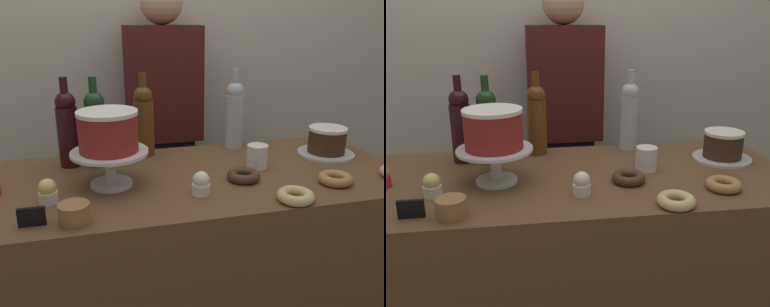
# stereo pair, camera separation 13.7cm
# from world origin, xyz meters

# --- Properties ---
(back_wall) EXTENTS (6.00, 0.05, 2.60)m
(back_wall) POSITION_xyz_m (0.00, 0.90, 1.30)
(back_wall) COLOR beige
(back_wall) RESTS_ON ground_plane
(display_counter) EXTENTS (1.51, 0.65, 0.91)m
(display_counter) POSITION_xyz_m (0.00, 0.00, 0.46)
(display_counter) COLOR brown
(display_counter) RESTS_ON ground_plane
(cake_stand_pedestal) EXTENTS (0.25, 0.25, 0.12)m
(cake_stand_pedestal) POSITION_xyz_m (-0.28, -0.02, 1.00)
(cake_stand_pedestal) COLOR silver
(cake_stand_pedestal) RESTS_ON display_counter
(white_layer_cake) EXTENTS (0.19, 0.19, 0.13)m
(white_layer_cake) POSITION_xyz_m (-0.28, -0.02, 1.10)
(white_layer_cake) COLOR maroon
(white_layer_cake) RESTS_ON cake_stand_pedestal
(silver_serving_platter) EXTENTS (0.22, 0.22, 0.01)m
(silver_serving_platter) POSITION_xyz_m (0.57, 0.09, 0.92)
(silver_serving_platter) COLOR silver
(silver_serving_platter) RESTS_ON display_counter
(chocolate_round_cake) EXTENTS (0.15, 0.15, 0.10)m
(chocolate_round_cake) POSITION_xyz_m (0.57, 0.09, 0.97)
(chocolate_round_cake) COLOR #3D2619
(chocolate_round_cake) RESTS_ON silver_serving_platter
(wine_bottle_clear) EXTENTS (0.08, 0.08, 0.33)m
(wine_bottle_clear) POSITION_xyz_m (0.25, 0.27, 1.06)
(wine_bottle_clear) COLOR #B2BCC1
(wine_bottle_clear) RESTS_ON display_counter
(wine_bottle_amber) EXTENTS (0.08, 0.08, 0.33)m
(wine_bottle_amber) POSITION_xyz_m (-0.12, 0.26, 1.06)
(wine_bottle_amber) COLOR #5B3814
(wine_bottle_amber) RESTS_ON display_counter
(wine_bottle_dark_red) EXTENTS (0.08, 0.08, 0.33)m
(wine_bottle_dark_red) POSITION_xyz_m (-0.41, 0.21, 1.06)
(wine_bottle_dark_red) COLOR black
(wine_bottle_dark_red) RESTS_ON display_counter
(wine_bottle_green) EXTENTS (0.08, 0.08, 0.33)m
(wine_bottle_green) POSITION_xyz_m (-0.31, 0.19, 1.06)
(wine_bottle_green) COLOR #193D1E
(wine_bottle_green) RESTS_ON display_counter
(cupcake_lemon) EXTENTS (0.06, 0.06, 0.07)m
(cupcake_lemon) POSITION_xyz_m (-0.46, -0.11, 0.95)
(cupcake_lemon) COLOR white
(cupcake_lemon) RESTS_ON display_counter
(cupcake_vanilla) EXTENTS (0.06, 0.06, 0.07)m
(cupcake_vanilla) POSITION_xyz_m (-0.01, -0.16, 0.95)
(cupcake_vanilla) COLOR white
(cupcake_vanilla) RESTS_ON display_counter
(donut_chocolate) EXTENTS (0.11, 0.11, 0.03)m
(donut_chocolate) POSITION_xyz_m (0.16, -0.08, 0.93)
(donut_chocolate) COLOR #472D1E
(donut_chocolate) RESTS_ON display_counter
(donut_maple) EXTENTS (0.11, 0.11, 0.03)m
(donut_maple) POSITION_xyz_m (0.44, -0.18, 0.93)
(donut_maple) COLOR #B27F47
(donut_maple) RESTS_ON display_counter
(donut_glazed) EXTENTS (0.11, 0.11, 0.03)m
(donut_glazed) POSITION_xyz_m (0.25, -0.28, 0.93)
(donut_glazed) COLOR #E0C17F
(donut_glazed) RESTS_ON display_counter
(cookie_stack) EXTENTS (0.08, 0.08, 0.05)m
(cookie_stack) POSITION_xyz_m (-0.39, -0.25, 0.94)
(cookie_stack) COLOR olive
(cookie_stack) RESTS_ON display_counter
(price_sign_chalkboard) EXTENTS (0.07, 0.01, 0.05)m
(price_sign_chalkboard) POSITION_xyz_m (-0.49, -0.24, 0.94)
(price_sign_chalkboard) COLOR black
(price_sign_chalkboard) RESTS_ON display_counter
(coffee_cup_ceramic) EXTENTS (0.08, 0.08, 0.08)m
(coffee_cup_ceramic) POSITION_xyz_m (0.25, 0.02, 0.96)
(coffee_cup_ceramic) COLOR white
(coffee_cup_ceramic) RESTS_ON display_counter
(barista_figure) EXTENTS (0.36, 0.22, 1.60)m
(barista_figure) POSITION_xyz_m (0.03, 0.71, 0.84)
(barista_figure) COLOR black
(barista_figure) RESTS_ON ground_plane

